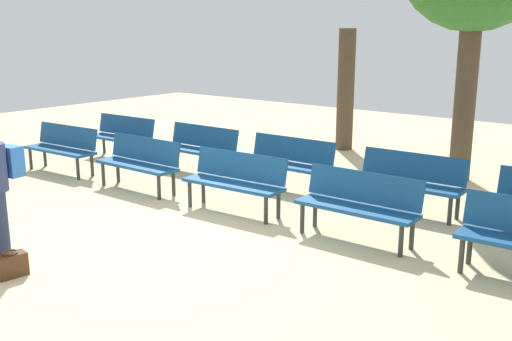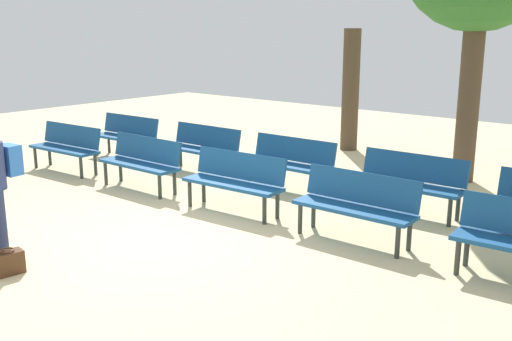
% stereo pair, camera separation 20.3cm
% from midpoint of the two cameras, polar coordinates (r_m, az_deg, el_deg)
% --- Properties ---
extents(ground_plane, '(25.15, 25.15, 0.00)m').
position_cam_midpoint_polar(ground_plane, '(7.76, -10.17, -6.73)').
color(ground_plane, beige).
extents(bench_r0_c0, '(1.63, 0.58, 0.87)m').
position_cam_midpoint_polar(bench_r0_c0, '(11.73, -18.63, 2.29)').
color(bench_r0_c0, navy).
rests_on(bench_r0_c0, ground_plane).
extents(bench_r0_c1, '(1.60, 0.49, 0.87)m').
position_cam_midpoint_polar(bench_r0_c1, '(10.10, -11.70, 0.97)').
color(bench_r0_c1, navy).
rests_on(bench_r0_c1, ground_plane).
extents(bench_r0_c2, '(1.63, 0.58, 0.87)m').
position_cam_midpoint_polar(bench_r0_c2, '(8.71, -2.64, -0.77)').
color(bench_r0_c2, navy).
rests_on(bench_r0_c2, ground_plane).
extents(bench_r0_c3, '(1.61, 0.51, 0.87)m').
position_cam_midpoint_polar(bench_r0_c3, '(7.65, 9.14, -3.00)').
color(bench_r0_c3, navy).
rests_on(bench_r0_c3, ground_plane).
extents(bench_r1_c0, '(1.62, 0.55, 0.87)m').
position_cam_midpoint_polar(bench_r1_c0, '(12.62, -13.26, 3.41)').
color(bench_r1_c0, navy).
rests_on(bench_r1_c0, ground_plane).
extents(bench_r1_c1, '(1.61, 0.50, 0.87)m').
position_cam_midpoint_polar(bench_r1_c1, '(11.12, -5.93, 2.35)').
color(bench_r1_c1, navy).
rests_on(bench_r1_c1, ground_plane).
extents(bench_r1_c2, '(1.61, 0.51, 0.87)m').
position_cam_midpoint_polar(bench_r1_c2, '(9.90, 2.60, 1.00)').
color(bench_r1_c2, navy).
rests_on(bench_r1_c2, ground_plane).
extents(bench_r1_c3, '(1.61, 0.53, 0.87)m').
position_cam_midpoint_polar(bench_r1_c3, '(8.93, 13.99, -0.80)').
color(bench_r1_c3, navy).
rests_on(bench_r1_c3, ground_plane).
extents(tree_1, '(0.37, 0.37, 2.65)m').
position_cam_midpoint_polar(tree_1, '(13.25, 8.21, 7.70)').
color(tree_1, '#4C3A28').
rests_on(tree_1, ground_plane).
extents(handbag, '(0.22, 0.34, 0.29)m').
position_cam_midpoint_polar(handbag, '(7.14, -23.30, -8.35)').
color(handbag, '#4C2D19').
rests_on(handbag, ground_plane).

